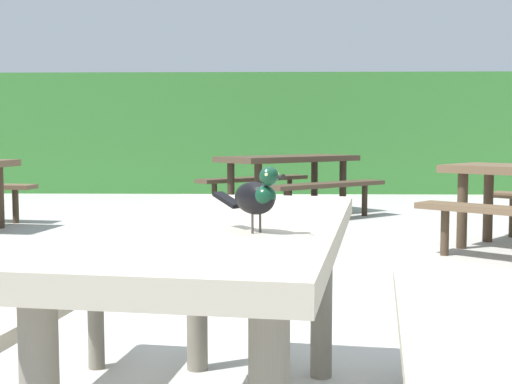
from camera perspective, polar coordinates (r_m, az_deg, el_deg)
hedge_wall at (r=12.69m, az=1.88°, el=4.78°), size 28.00×1.85×2.04m
picnic_table_foreground at (r=2.25m, az=-2.88°, el=-6.91°), size 1.91×1.94×0.74m
bird_grackle at (r=1.91m, az=0.08°, el=-0.31°), size 0.21×0.23×0.18m
picnic_table_mid_right at (r=8.78m, az=2.65°, el=1.76°), size 2.39×2.39×0.74m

